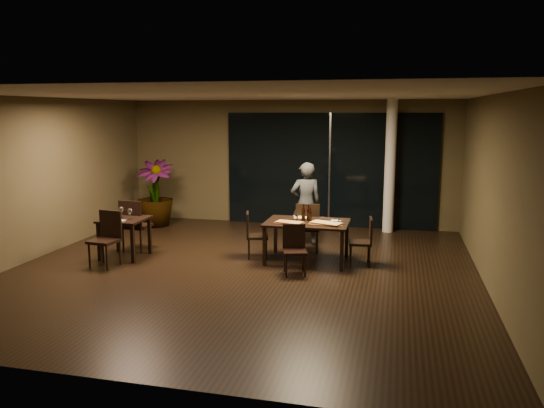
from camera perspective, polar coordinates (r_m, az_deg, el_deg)
The scene contains 33 objects.
ground at distance 9.33m, azimuth -3.22°, elevation -7.11°, with size 8.00×8.00×0.00m, color black.
wall_back at distance 12.91m, azimuth 1.87°, elevation 4.47°, with size 8.00×0.10×3.00m, color #473E25.
wall_front at distance 5.32m, azimuth -15.95°, elevation -3.90°, with size 8.00×0.10×3.00m, color #473E25.
wall_left at distance 10.88m, azimuth -24.22°, elevation 2.56°, with size 0.10×8.00×3.00m, color #473E25.
wall_right at distance 8.76m, azimuth 22.99°, elevation 1.04°, with size 0.10×8.00×3.00m, color #473E25.
ceiling at distance 8.93m, azimuth -3.41°, elevation 11.76°, with size 8.00×8.00×0.04m, color silver.
window_panel at distance 12.68m, azimuth 6.23°, elevation 3.63°, with size 5.00×0.06×2.70m, color black.
column at distance 12.26m, azimuth 12.58°, elevation 3.94°, with size 0.24×0.24×3.00m, color white.
main_table at distance 9.70m, azimuth 3.78°, elevation -2.34°, with size 1.50×1.00×0.75m.
side_table at distance 10.36m, azimuth -15.59°, elevation -2.18°, with size 0.80×0.80×0.75m.
chair_main_far at distance 10.33m, azimuth 3.85°, elevation -2.28°, with size 0.52×0.52×0.99m.
chair_main_near at distance 9.04m, azimuth 2.43°, elevation -4.59°, with size 0.48×0.48×0.84m.
chair_main_left at distance 9.98m, azimuth -2.02°, elevation -3.09°, with size 0.49×0.49×0.87m.
chair_main_right at distance 9.65m, azimuth 9.92°, elevation -3.71°, with size 0.44×0.44×0.86m.
chair_side_far at distance 10.75m, azimuth -14.63°, elevation -1.96°, with size 0.51×0.51×1.03m.
chair_side_near at distance 9.92m, azimuth -17.32°, elevation -3.24°, with size 0.51×0.51×0.98m.
diner at distance 10.86m, azimuth 3.65°, elevation -0.01°, with size 0.58×0.39×1.72m, color #2F3234.
potted_plant at distance 13.00m, azimuth -12.46°, elevation 1.13°, with size 0.86×0.86×1.59m, color #204617.
pizza_board_left at distance 9.49m, azimuth 1.88°, elevation -2.09°, with size 0.53×0.26×0.01m, color #412815.
pizza_board_right at distance 9.47m, azimuth 5.83°, elevation -2.16°, with size 0.60×0.30×0.01m, color #462E16.
oblong_pizza_left at distance 9.48m, azimuth 1.88°, elevation -1.99°, with size 0.45×0.21×0.02m, color maroon, non-canonical shape.
oblong_pizza_right at distance 9.47m, azimuth 5.84°, elevation -2.06°, with size 0.52×0.24×0.02m, color maroon, non-canonical shape.
round_pizza at distance 9.99m, azimuth 3.23°, elevation -1.49°, with size 0.27×0.27×0.01m, color #A82D12.
bottle_a at distance 9.75m, azimuth 3.40°, elevation -0.88°, with size 0.07×0.07×0.31m, color black, non-canonical shape.
bottle_b at distance 9.64m, azimuth 4.14°, elevation -1.14°, with size 0.06×0.06×0.27m, color black, non-canonical shape.
bottle_c at distance 9.75m, azimuth 3.95°, elevation -0.94°, with size 0.06×0.06×0.30m, color black, non-canonical shape.
tumbler_left at distance 9.82m, azimuth 2.59°, elevation -1.43°, with size 0.08×0.08×0.10m, color white.
tumbler_right at distance 9.71m, azimuth 5.40°, elevation -1.61°, with size 0.08×0.08×0.09m, color white.
napkin_near at distance 9.49m, azimuth 7.13°, elevation -2.16°, with size 0.18×0.10×0.01m, color silver.
napkin_far at distance 9.78m, azimuth 6.89°, elevation -1.80°, with size 0.18×0.10×0.01m, color white.
wine_glass_a at distance 10.41m, azimuth -15.91°, elevation -0.87°, with size 0.09×0.09×0.20m, color white, non-canonical shape.
wine_glass_b at distance 10.22m, azimuth -15.04°, elevation -1.05°, with size 0.09×0.09×0.19m, color white, non-canonical shape.
side_napkin at distance 10.13m, azimuth -16.02°, elevation -1.70°, with size 0.18×0.11×0.01m, color white.
Camera 1 is at (2.57, -8.54, 2.74)m, focal length 35.00 mm.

